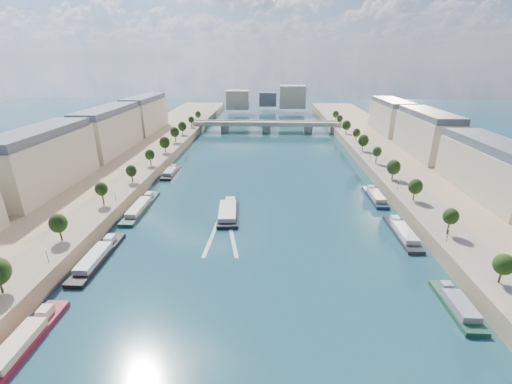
{
  "coord_description": "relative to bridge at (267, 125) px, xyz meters",
  "views": [
    {
      "loc": [
        2.47,
        -41.18,
        53.24
      ],
      "look_at": [
        -2.46,
        81.2,
        5.0
      ],
      "focal_mm": 24.0,
      "sensor_mm": 36.0,
      "label": 1
    }
  ],
  "objects": [
    {
      "name": "lamps_left",
      "position": [
        -52.5,
        -130.97,
        2.7
      ],
      "size": [
        0.36,
        200.36,
        4.28
      ],
      "color": "black",
      "rests_on": "ground"
    },
    {
      "name": "moored_barges_right",
      "position": [
        45.5,
        -179.67,
        -4.24
      ],
      "size": [
        5.0,
        120.1,
        3.6
      ],
      "color": "black",
      "rests_on": "ground"
    },
    {
      "name": "buildings_left",
      "position": [
        -85.0,
        -108.97,
        11.37
      ],
      "size": [
        16.0,
        226.0,
        23.2
      ],
      "color": "#C4B397",
      "rests_on": "ground"
    },
    {
      "name": "ground",
      "position": [
        0.0,
        -120.97,
        -5.08
      ],
      "size": [
        700.0,
        700.0,
        0.0
      ],
      "primitive_type": "plane",
      "color": "#0E393D",
      "rests_on": "ground"
    },
    {
      "name": "tour_barge",
      "position": [
        -12.27,
        -149.3,
        -4.17
      ],
      "size": [
        9.35,
        25.85,
        3.61
      ],
      "rotation": [
        0.0,
        0.0,
        0.08
      ],
      "color": "black",
      "rests_on": "ground"
    },
    {
      "name": "quay_left",
      "position": [
        -72.0,
        -120.97,
        -2.58
      ],
      "size": [
        44.0,
        520.0,
        5.0
      ],
      "primitive_type": "cube",
      "color": "#9E8460",
      "rests_on": "ground"
    },
    {
      "name": "bridge",
      "position": [
        0.0,
        0.0,
        0.0
      ],
      "size": [
        112.0,
        12.0,
        8.15
      ],
      "color": "#C1B79E",
      "rests_on": "ground"
    },
    {
      "name": "wake",
      "position": [
        -12.27,
        -165.96,
        -5.06
      ],
      "size": [
        10.74,
        26.03,
        0.04
      ],
      "color": "silver",
      "rests_on": "ground"
    },
    {
      "name": "lamps_right",
      "position": [
        52.5,
        -115.97,
        2.7
      ],
      "size": [
        0.36,
        200.36,
        4.28
      ],
      "color": "black",
      "rests_on": "ground"
    },
    {
      "name": "skyline",
      "position": [
        3.19,
        98.56,
        9.57
      ],
      "size": [
        79.0,
        42.0,
        22.0
      ],
      "color": "#C4B397",
      "rests_on": "ground"
    },
    {
      "name": "trees_left",
      "position": [
        -55.0,
        -118.97,
        5.39
      ],
      "size": [
        4.8,
        268.8,
        8.26
      ],
      "color": "#382B1E",
      "rests_on": "ground"
    },
    {
      "name": "buildings_right",
      "position": [
        85.0,
        -108.97,
        11.37
      ],
      "size": [
        16.0,
        226.0,
        23.2
      ],
      "color": "#C4B397",
      "rests_on": "ground"
    },
    {
      "name": "quay_right",
      "position": [
        72.0,
        -120.97,
        -2.58
      ],
      "size": [
        44.0,
        520.0,
        5.0
      ],
      "primitive_type": "cube",
      "color": "#9E8460",
      "rests_on": "ground"
    },
    {
      "name": "pave_left",
      "position": [
        -57.0,
        -120.97,
        -0.03
      ],
      "size": [
        14.0,
        520.0,
        0.1
      ],
      "primitive_type": "cube",
      "color": "gray",
      "rests_on": "quay_left"
    },
    {
      "name": "trees_right",
      "position": [
        55.0,
        -110.97,
        5.39
      ],
      "size": [
        4.8,
        268.8,
        8.26
      ],
      "color": "#382B1E",
      "rests_on": "ground"
    },
    {
      "name": "pave_right",
      "position": [
        57.0,
        -120.97,
        -0.03
      ],
      "size": [
        14.0,
        520.0,
        0.1
      ],
      "primitive_type": "cube",
      "color": "gray",
      "rests_on": "quay_right"
    },
    {
      "name": "moored_barges_left",
      "position": [
        -45.5,
        -176.68,
        -4.24
      ],
      "size": [
        5.0,
        155.06,
        3.6
      ],
      "color": "#181E35",
      "rests_on": "ground"
    }
  ]
}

